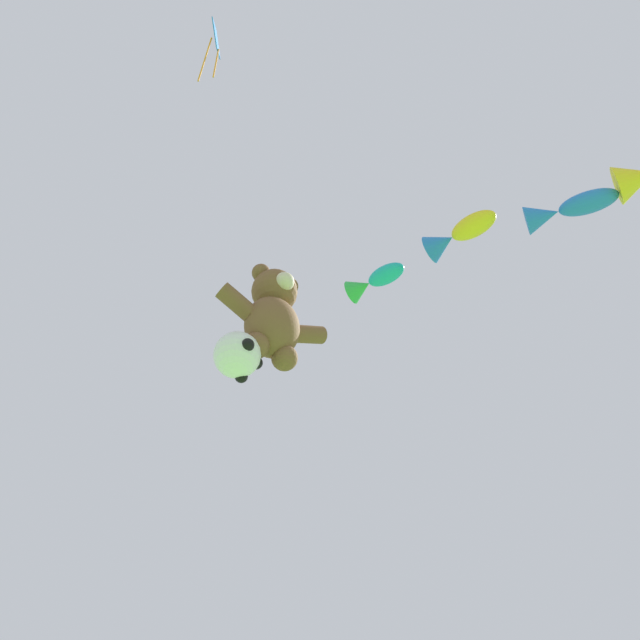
{
  "coord_description": "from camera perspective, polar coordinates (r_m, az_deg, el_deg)",
  "views": [
    {
      "loc": [
        -4.21,
        -2.33,
        1.39
      ],
      "look_at": [
        0.62,
        5.03,
        10.28
      ],
      "focal_mm": 40.0,
      "sensor_mm": 36.0,
      "label": 1
    }
  ],
  "objects": [
    {
      "name": "fish_kite_cobalt",
      "position": [
        17.14,
        19.03,
        8.37
      ],
      "size": [
        1.67,
        2.03,
        0.68
      ],
      "color": "blue"
    },
    {
      "name": "soccer_ball_kite",
      "position": [
        12.54,
        -6.6,
        -2.82
      ],
      "size": [
        0.92,
        0.92,
        0.85
      ],
      "color": "white"
    },
    {
      "name": "teddy_bear_kite",
      "position": [
        13.48,
        -3.78,
        0.37
      ],
      "size": [
        2.35,
        1.04,
        2.39
      ],
      "color": "brown"
    },
    {
      "name": "diamond_kite",
      "position": [
        15.88,
        -8.42,
        21.03
      ],
      "size": [
        0.58,
        0.73,
        2.32
      ],
      "color": "blue"
    },
    {
      "name": "fish_kite_goldfin",
      "position": [
        17.23,
        10.91,
        6.72
      ],
      "size": [
        1.18,
        1.88,
        0.71
      ],
      "color": "yellow"
    },
    {
      "name": "fish_kite_teal",
      "position": [
        17.8,
        4.27,
        3.1
      ],
      "size": [
        1.08,
        1.63,
        0.62
      ],
      "color": "#19ADB2"
    }
  ]
}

